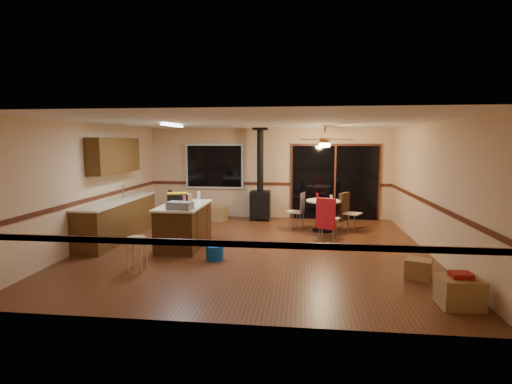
% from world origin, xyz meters
% --- Properties ---
extents(floor, '(7.00, 7.00, 0.00)m').
position_xyz_m(floor, '(0.00, 0.00, 0.00)').
color(floor, '#562C17').
rests_on(floor, ground).
extents(ceiling, '(7.00, 7.00, 0.00)m').
position_xyz_m(ceiling, '(0.00, 0.00, 2.60)').
color(ceiling, silver).
rests_on(ceiling, ground).
extents(wall_back, '(7.00, 0.00, 7.00)m').
position_xyz_m(wall_back, '(0.00, 3.50, 1.30)').
color(wall_back, tan).
rests_on(wall_back, ground).
extents(wall_front, '(7.00, 0.00, 7.00)m').
position_xyz_m(wall_front, '(0.00, -3.50, 1.30)').
color(wall_front, tan).
rests_on(wall_front, ground).
extents(wall_left, '(0.00, 7.00, 7.00)m').
position_xyz_m(wall_left, '(-3.50, 0.00, 1.30)').
color(wall_left, tan).
rests_on(wall_left, ground).
extents(wall_right, '(0.00, 7.00, 7.00)m').
position_xyz_m(wall_right, '(3.50, 0.00, 1.30)').
color(wall_right, tan).
rests_on(wall_right, ground).
extents(chair_rail, '(7.00, 7.00, 0.08)m').
position_xyz_m(chair_rail, '(0.00, 0.00, 1.00)').
color(chair_rail, '#4B1F12').
rests_on(chair_rail, ground).
extents(window, '(1.72, 0.10, 1.32)m').
position_xyz_m(window, '(-1.60, 3.45, 1.50)').
color(window, black).
rests_on(window, ground).
extents(sliding_door, '(2.52, 0.10, 2.10)m').
position_xyz_m(sliding_door, '(1.90, 3.45, 1.05)').
color(sliding_door, black).
rests_on(sliding_door, ground).
extents(lower_cabinets, '(0.60, 3.00, 0.86)m').
position_xyz_m(lower_cabinets, '(-3.20, 0.50, 0.43)').
color(lower_cabinets, '#4F3214').
rests_on(lower_cabinets, ground).
extents(countertop, '(0.64, 3.04, 0.04)m').
position_xyz_m(countertop, '(-3.20, 0.50, 0.88)').
color(countertop, beige).
rests_on(countertop, lower_cabinets).
extents(upper_cabinets, '(0.35, 2.00, 0.80)m').
position_xyz_m(upper_cabinets, '(-3.33, 0.70, 1.90)').
color(upper_cabinets, '#4F3214').
rests_on(upper_cabinets, ground).
extents(kitchen_island, '(0.88, 1.68, 0.90)m').
position_xyz_m(kitchen_island, '(-1.50, 0.00, 0.45)').
color(kitchen_island, '#3D250F').
rests_on(kitchen_island, ground).
extents(wood_stove, '(0.55, 0.50, 2.52)m').
position_xyz_m(wood_stove, '(-0.20, 3.05, 0.73)').
color(wood_stove, black).
rests_on(wood_stove, ground).
extents(ceiling_fan, '(0.24, 0.24, 0.55)m').
position_xyz_m(ceiling_fan, '(1.51, 1.83, 2.21)').
color(ceiling_fan, brown).
rests_on(ceiling_fan, ceiling).
extents(fluorescent_strip, '(0.10, 1.20, 0.04)m').
position_xyz_m(fluorescent_strip, '(-1.80, 0.30, 2.56)').
color(fluorescent_strip, white).
rests_on(fluorescent_strip, ceiling).
extents(toolbox_grey, '(0.52, 0.34, 0.15)m').
position_xyz_m(toolbox_grey, '(-1.39, -0.60, 0.98)').
color(toolbox_grey, slate).
rests_on(toolbox_grey, kitchen_island).
extents(toolbox_black, '(0.47, 0.34, 0.23)m').
position_xyz_m(toolbox_black, '(-1.59, -0.11, 1.02)').
color(toolbox_black, black).
rests_on(toolbox_black, kitchen_island).
extents(toolbox_yellow_lid, '(0.45, 0.33, 0.03)m').
position_xyz_m(toolbox_yellow_lid, '(-1.59, -0.11, 1.15)').
color(toolbox_yellow_lid, gold).
rests_on(toolbox_yellow_lid, toolbox_black).
extents(box_on_island, '(0.25, 0.32, 0.20)m').
position_xyz_m(box_on_island, '(-1.51, 0.11, 1.00)').
color(box_on_island, olive).
rests_on(box_on_island, kitchen_island).
extents(bottle_dark, '(0.11, 0.11, 0.30)m').
position_xyz_m(bottle_dark, '(-1.80, 0.04, 1.05)').
color(bottle_dark, black).
rests_on(bottle_dark, kitchen_island).
extents(bottle_pink, '(0.08, 0.08, 0.22)m').
position_xyz_m(bottle_pink, '(-1.43, -0.17, 1.01)').
color(bottle_pink, '#D84C8C').
rests_on(bottle_pink, kitchen_island).
extents(bottle_white, '(0.08, 0.08, 0.20)m').
position_xyz_m(bottle_white, '(-1.35, 0.70, 1.00)').
color(bottle_white, white).
rests_on(bottle_white, kitchen_island).
extents(bar_stool, '(0.38, 0.38, 0.58)m').
position_xyz_m(bar_stool, '(-1.86, -1.63, 0.29)').
color(bar_stool, tan).
rests_on(bar_stool, floor).
extents(blue_bucket, '(0.40, 0.40, 0.27)m').
position_xyz_m(blue_bucket, '(-0.64, -0.90, 0.14)').
color(blue_bucket, '#0B4AA1').
rests_on(blue_bucket, floor).
extents(dining_table, '(0.85, 0.85, 0.78)m').
position_xyz_m(dining_table, '(1.51, 1.83, 0.53)').
color(dining_table, black).
rests_on(dining_table, ground).
extents(glass_red, '(0.07, 0.07, 0.16)m').
position_xyz_m(glass_red, '(1.36, 1.93, 0.86)').
color(glass_red, '#590C14').
rests_on(glass_red, dining_table).
extents(glass_cream, '(0.07, 0.07, 0.14)m').
position_xyz_m(glass_cream, '(1.69, 1.78, 0.85)').
color(glass_cream, beige).
rests_on(glass_cream, dining_table).
extents(chair_left, '(0.49, 0.49, 0.51)m').
position_xyz_m(chair_left, '(0.91, 1.91, 0.59)').
color(chair_left, tan).
rests_on(chair_left, ground).
extents(chair_near, '(0.58, 0.60, 0.70)m').
position_xyz_m(chair_near, '(1.53, 0.97, 0.60)').
color(chair_near, tan).
rests_on(chair_near, ground).
extents(chair_right, '(0.61, 0.59, 0.70)m').
position_xyz_m(chair_right, '(2.05, 1.97, 0.60)').
color(chair_right, tan).
rests_on(chair_right, ground).
extents(box_under_window, '(0.57, 0.48, 0.41)m').
position_xyz_m(box_under_window, '(-1.40, 2.84, 0.20)').
color(box_under_window, olive).
rests_on(box_under_window, floor).
extents(box_corner_a, '(0.55, 0.47, 0.40)m').
position_xyz_m(box_corner_a, '(3.10, -2.63, 0.20)').
color(box_corner_a, olive).
rests_on(box_corner_a, floor).
extents(box_corner_b, '(0.49, 0.46, 0.32)m').
position_xyz_m(box_corner_b, '(2.87, -1.52, 0.16)').
color(box_corner_b, olive).
rests_on(box_corner_b, floor).
extents(box_small_red, '(0.28, 0.24, 0.07)m').
position_xyz_m(box_small_red, '(3.10, -2.63, 0.44)').
color(box_small_red, maroon).
rests_on(box_small_red, box_corner_a).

